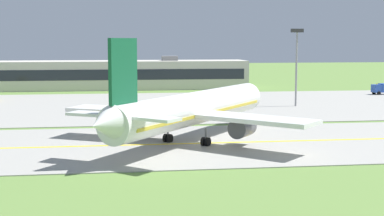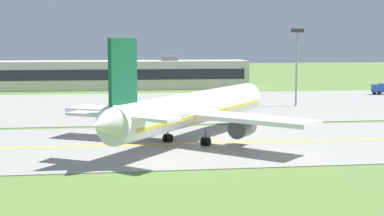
{
  "view_description": "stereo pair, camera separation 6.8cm",
  "coord_description": "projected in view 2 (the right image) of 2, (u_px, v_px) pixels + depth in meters",
  "views": [
    {
      "loc": [
        -10.16,
        -67.52,
        12.42
      ],
      "look_at": [
        -0.16,
        3.54,
        4.0
      ],
      "focal_mm": 53.61,
      "sensor_mm": 36.0,
      "label": 1
    },
    {
      "loc": [
        -10.09,
        -67.53,
        12.42
      ],
      "look_at": [
        -0.16,
        3.54,
        4.0
      ],
      "focal_mm": 53.61,
      "sensor_mm": 36.0,
      "label": 2
    }
  ],
  "objects": [
    {
      "name": "ground_plane",
      "position": [
        197.0,
        144.0,
        69.26
      ],
      "size": [
        500.0,
        500.0,
        0.0
      ],
      "primitive_type": "plane",
      "color": "olive"
    },
    {
      "name": "taxiway_strip",
      "position": [
        197.0,
        144.0,
        69.25
      ],
      "size": [
        240.0,
        28.0,
        0.1
      ],
      "primitive_type": "cube",
      "color": "#9E9B93",
      "rests_on": "ground"
    },
    {
      "name": "apron_pad",
      "position": [
        216.0,
        105.0,
        111.94
      ],
      "size": [
        140.0,
        52.0,
        0.1
      ],
      "primitive_type": "cube",
      "color": "#9E9B93",
      "rests_on": "ground"
    },
    {
      "name": "taxiway_centreline",
      "position": [
        197.0,
        143.0,
        69.25
      ],
      "size": [
        220.0,
        0.6,
        0.01
      ],
      "primitive_type": "cube",
      "color": "yellow",
      "rests_on": "taxiway_strip"
    },
    {
      "name": "airplane_lead",
      "position": [
        192.0,
        109.0,
        69.84
      ],
      "size": [
        28.95,
        34.01,
        12.7
      ],
      "color": "white",
      "rests_on": "ground"
    },
    {
      "name": "terminal_building",
      "position": [
        119.0,
        75.0,
        148.56
      ],
      "size": [
        66.47,
        11.83,
        8.5
      ],
      "color": "beige",
      "rests_on": "ground"
    },
    {
      "name": "apron_light_mast",
      "position": [
        297.0,
        57.0,
        107.88
      ],
      "size": [
        2.4,
        0.5,
        14.7
      ],
      "color": "gray",
      "rests_on": "ground"
    }
  ]
}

